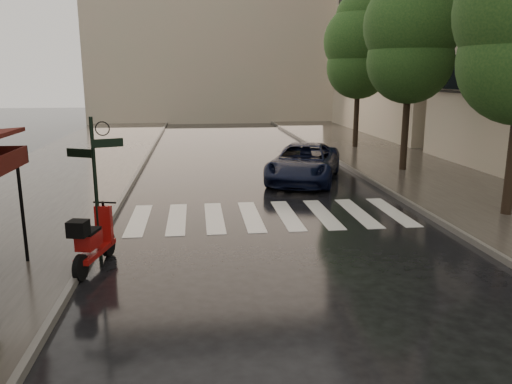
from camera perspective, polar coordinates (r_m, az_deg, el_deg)
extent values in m
plane|color=black|center=(8.64, -12.76, -14.11)|extent=(120.00, 120.00, 0.00)
cube|color=#38332D|center=(20.75, -21.97, 1.43)|extent=(6.00, 60.00, 0.12)
cube|color=#38332D|center=(22.09, 18.17, 2.38)|extent=(5.50, 60.00, 0.12)
cube|color=#595651|center=(20.17, -13.58, 1.75)|extent=(0.12, 60.00, 0.16)
cube|color=#595651|center=(21.06, 11.24, 2.33)|extent=(0.12, 60.00, 0.16)
cube|color=silver|center=(14.30, -13.23, -3.12)|extent=(0.50, 3.20, 0.01)
cube|color=silver|center=(14.21, -9.02, -3.02)|extent=(0.50, 3.20, 0.01)
cube|color=silver|center=(14.21, -4.78, -2.90)|extent=(0.50, 3.20, 0.01)
cube|color=silver|center=(14.28, -0.56, -2.78)|extent=(0.50, 3.20, 0.01)
cube|color=silver|center=(14.43, 3.59, -2.63)|extent=(0.50, 3.20, 0.01)
cube|color=silver|center=(14.65, 7.63, -2.48)|extent=(0.50, 3.20, 0.01)
cube|color=silver|center=(14.95, 11.54, -2.32)|extent=(0.50, 3.20, 0.01)
cube|color=silver|center=(15.31, 15.27, -2.16)|extent=(0.50, 3.20, 0.01)
cylinder|color=black|center=(11.31, -25.19, -1.53)|extent=(0.07, 0.07, 2.35)
cylinder|color=black|center=(11.12, -17.82, 0.21)|extent=(0.08, 0.08, 3.10)
cube|color=black|center=(10.90, -16.63, 5.39)|extent=(0.62, 0.26, 0.18)
cube|color=black|center=(11.04, -19.54, 4.23)|extent=(0.56, 0.29, 0.18)
cube|color=tan|center=(46.11, -4.57, 20.61)|extent=(22.00, 6.00, 20.00)
cylinder|color=black|center=(21.50, 16.77, 8.39)|extent=(0.28, 0.28, 4.48)
sphere|color=#143613|center=(21.45, 17.16, 14.14)|extent=(3.40, 3.40, 3.40)
sphere|color=#143613|center=(21.53, 17.41, 17.75)|extent=(3.80, 3.80, 3.80)
cylinder|color=black|center=(28.11, 11.43, 9.54)|extent=(0.28, 0.28, 4.37)
sphere|color=#143613|center=(28.07, 11.63, 13.83)|extent=(3.40, 3.40, 3.40)
sphere|color=#143613|center=(28.12, 11.76, 16.53)|extent=(3.80, 3.80, 3.80)
sphere|color=#143613|center=(28.23, 11.88, 19.05)|extent=(2.60, 2.60, 2.60)
cylinder|color=black|center=(10.41, -19.40, -8.16)|extent=(0.23, 0.54, 0.53)
cylinder|color=black|center=(11.59, -16.50, -5.77)|extent=(0.23, 0.54, 0.53)
cube|color=maroon|center=(10.99, -17.84, -6.42)|extent=(0.63, 1.48, 0.11)
cube|color=maroon|center=(10.65, -18.56, -5.21)|extent=(0.46, 0.67, 0.31)
cube|color=maroon|center=(11.30, -16.98, -3.58)|extent=(0.38, 0.21, 0.83)
cylinder|color=black|center=(11.28, -16.92, -1.15)|extent=(0.51, 0.15, 0.04)
cube|color=black|center=(10.19, -19.66, -3.95)|extent=(0.42, 0.40, 0.31)
imported|color=black|center=(19.08, 5.51, 3.36)|extent=(3.99, 5.60, 1.42)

